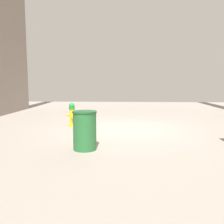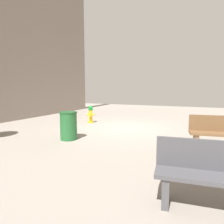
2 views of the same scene
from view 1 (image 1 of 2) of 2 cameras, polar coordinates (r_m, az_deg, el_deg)
name	(u,v)px [view 1 (image 1 of 2)]	position (r m, az deg, el deg)	size (l,w,h in m)	color
ground_plane	(127,129)	(8.26, 3.56, -4.07)	(23.40, 23.40, 0.00)	gray
fire_hydrant	(72,115)	(8.87, -9.49, -0.60)	(0.40, 0.37, 0.85)	gold
trash_bin	(85,130)	(5.71, -6.50, -4.36)	(0.57, 0.57, 0.92)	#266633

